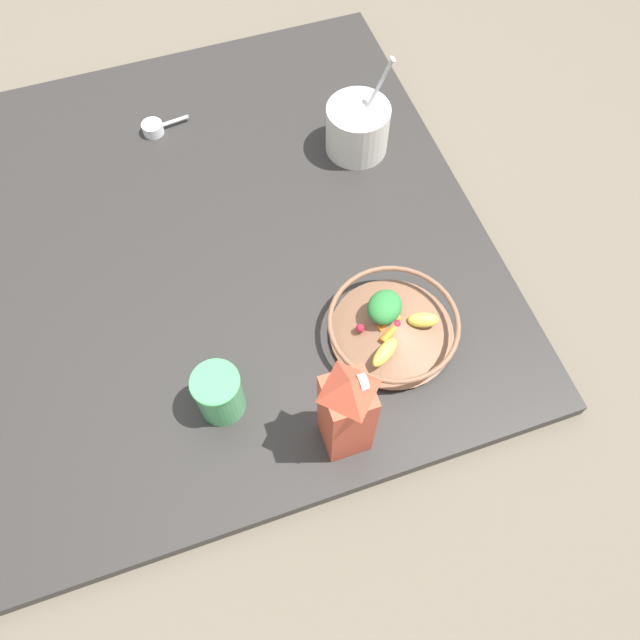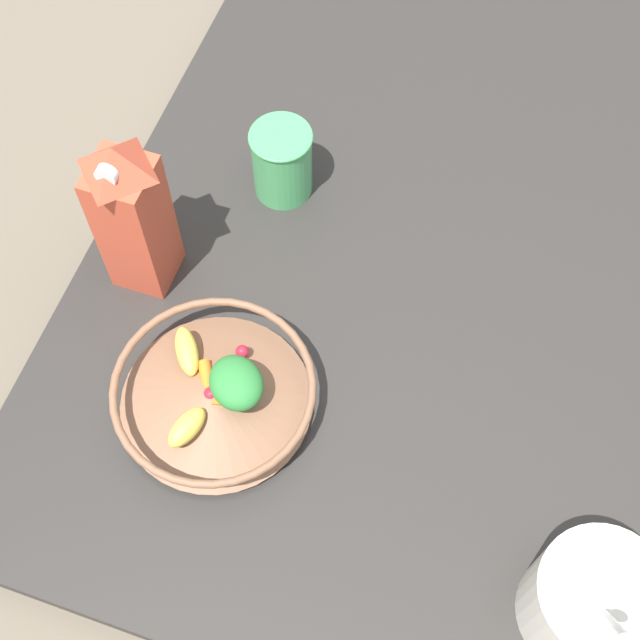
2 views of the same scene
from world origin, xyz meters
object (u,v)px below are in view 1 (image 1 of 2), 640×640
fruit_bowl (391,326)px  milk_carton (345,412)px  drinking_cup (217,394)px  yogurt_tub (356,127)px

fruit_bowl → milk_carton: size_ratio=0.98×
milk_carton → drinking_cup: milk_carton is taller
drinking_cup → fruit_bowl: bearing=-84.0°
milk_carton → drinking_cup: size_ratio=2.27×
fruit_bowl → drinking_cup: drinking_cup is taller
milk_carton → fruit_bowl: bearing=-43.7°
fruit_bowl → milk_carton: 0.24m
milk_carton → yogurt_tub: size_ratio=1.12×
yogurt_tub → drinking_cup: (-0.50, 0.44, -0.00)m
yogurt_tub → drinking_cup: 0.67m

